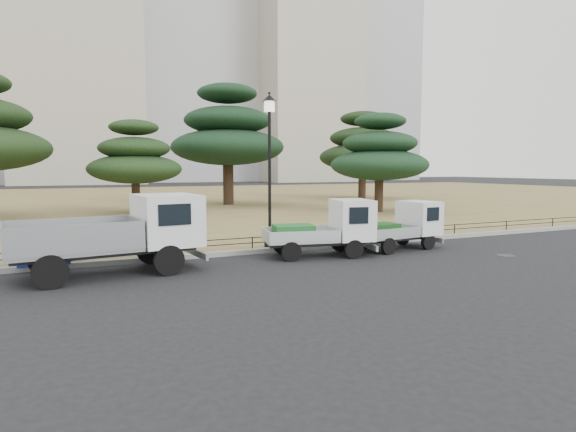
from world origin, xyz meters
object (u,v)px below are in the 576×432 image
truck_kei_front (327,228)px  tarp_pile (44,251)px  truck_kei_rear (403,225)px  street_lamp (269,145)px  truck_large (120,231)px

truck_kei_front → tarp_pile: truck_kei_front is taller
truck_kei_front → truck_kei_rear: truck_kei_front is taller
truck_kei_front → tarp_pile: bearing=-179.6°
street_lamp → tarp_pile: size_ratio=3.64×
truck_kei_rear → street_lamp: size_ratio=0.64×
truck_large → street_lamp: bearing=11.9°
truck_kei_rear → tarp_pile: size_ratio=2.33×
street_lamp → tarp_pile: bearing=-179.9°
truck_large → truck_kei_rear: truck_large is taller
tarp_pile → truck_kei_rear: bearing=-7.5°
truck_kei_front → street_lamp: size_ratio=0.71×
truck_large → tarp_pile: size_ratio=3.54×
truck_large → truck_kei_rear: 9.66m
truck_kei_front → street_lamp: (-1.36, 1.67, 2.77)m
truck_kei_rear → street_lamp: street_lamp is taller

